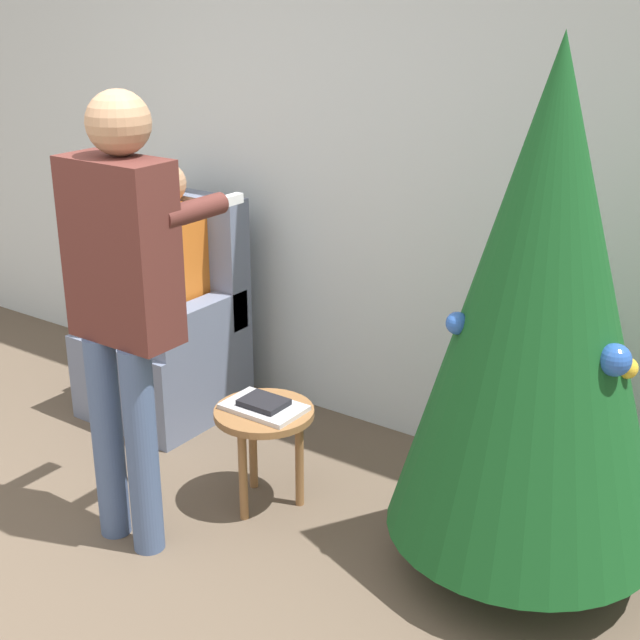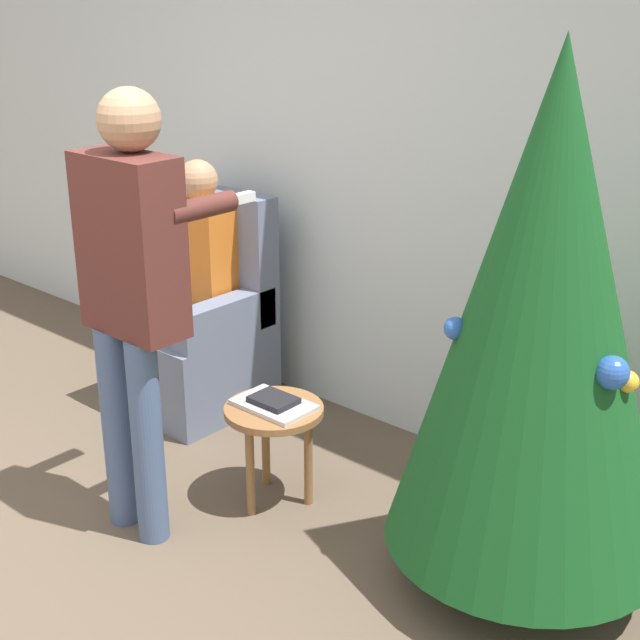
% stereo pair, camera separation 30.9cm
% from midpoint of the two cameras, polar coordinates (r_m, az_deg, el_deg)
% --- Properties ---
extents(wall_back, '(8.00, 0.06, 2.70)m').
position_cam_midpoint_polar(wall_back, '(4.23, 4.22, 11.13)').
color(wall_back, silver).
rests_on(wall_back, ground_plane).
extents(christmas_tree, '(0.99, 0.99, 1.93)m').
position_cam_midpoint_polar(christmas_tree, '(3.03, 16.91, 0.52)').
color(christmas_tree, brown).
rests_on(christmas_tree, ground_plane).
extents(armchair, '(0.65, 0.65, 1.09)m').
position_cam_midpoint_polar(armchair, '(4.57, -5.89, -0.95)').
color(armchair, slate).
rests_on(armchair, ground_plane).
extents(person_seated, '(0.36, 0.46, 1.26)m').
position_cam_midpoint_polar(person_seated, '(4.44, -6.36, 2.79)').
color(person_seated, '#475B84').
rests_on(person_seated, ground_plane).
extents(person_standing, '(0.43, 0.57, 1.72)m').
position_cam_midpoint_polar(person_standing, '(3.30, -9.31, 2.51)').
color(person_standing, '#475B84').
rests_on(person_standing, ground_plane).
extents(side_stool, '(0.41, 0.41, 0.44)m').
position_cam_midpoint_polar(side_stool, '(3.67, -0.54, -6.59)').
color(side_stool, olive).
rests_on(side_stool, ground_plane).
extents(laptop, '(0.32, 0.21, 0.02)m').
position_cam_midpoint_polar(laptop, '(3.63, -0.54, -5.51)').
color(laptop, silver).
rests_on(laptop, side_stool).
extents(book, '(0.18, 0.14, 0.02)m').
position_cam_midpoint_polar(book, '(3.62, -0.55, -5.19)').
color(book, black).
rests_on(book, laptop).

